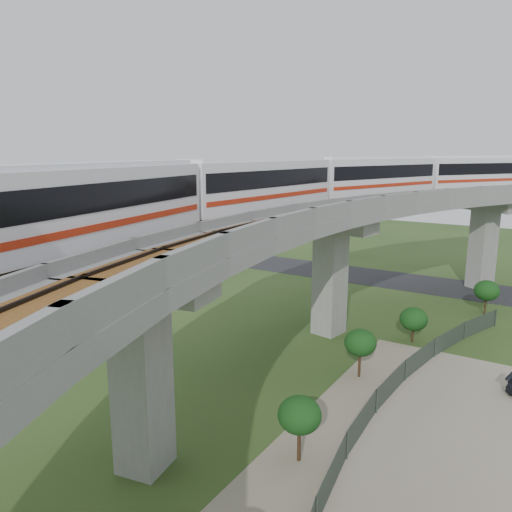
# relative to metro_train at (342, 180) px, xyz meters

# --- Properties ---
(ground) EXTENTS (160.00, 160.00, 0.00)m
(ground) POSITION_rel_metro_train_xyz_m (-1.38, -11.04, -12.31)
(ground) COLOR #2D491D
(ground) RESTS_ON ground
(dirt_lot) EXTENTS (18.00, 26.00, 0.04)m
(dirt_lot) POSITION_rel_metro_train_xyz_m (12.62, -13.04, -12.29)
(dirt_lot) COLOR gray
(dirt_lot) RESTS_ON ground
(asphalt_road) EXTENTS (60.00, 8.00, 0.03)m
(asphalt_road) POSITION_rel_metro_train_xyz_m (-1.38, 18.96, -12.29)
(asphalt_road) COLOR #232326
(asphalt_road) RESTS_ON ground
(viaduct) EXTENTS (19.58, 73.98, 11.40)m
(viaduct) POSITION_rel_metro_train_xyz_m (2.47, -11.04, -3.26)
(viaduct) COLOR #99968E
(viaduct) RESTS_ON ground
(metro_train) EXTENTS (16.97, 60.23, 3.64)m
(metro_train) POSITION_rel_metro_train_xyz_m (0.00, 0.00, 0.00)
(metro_train) COLOR white
(metro_train) RESTS_ON ground
(fence) EXTENTS (3.87, 38.73, 1.50)m
(fence) POSITION_rel_metro_train_xyz_m (8.38, -11.04, -11.56)
(fence) COLOR #2D382D
(fence) RESTS_ON ground
(tree_0) EXTENTS (2.19, 2.19, 3.20)m
(tree_0) POSITION_rel_metro_train_xyz_m (9.66, 11.09, -10.05)
(tree_0) COLOR #382314
(tree_0) RESTS_ON ground
(tree_1) EXTENTS (2.13, 2.13, 2.77)m
(tree_1) POSITION_rel_metro_train_xyz_m (5.90, 0.95, -10.45)
(tree_1) COLOR #382314
(tree_1) RESTS_ON ground
(tree_2) EXTENTS (2.07, 2.07, 3.28)m
(tree_2) POSITION_rel_metro_train_xyz_m (4.62, -7.13, -9.92)
(tree_2) COLOR #382314
(tree_2) RESTS_ON ground
(tree_3) EXTENTS (2.08, 2.08, 3.29)m
(tree_3) POSITION_rel_metro_train_xyz_m (5.44, -17.28, -9.91)
(tree_3) COLOR #382314
(tree_3) RESTS_ON ground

